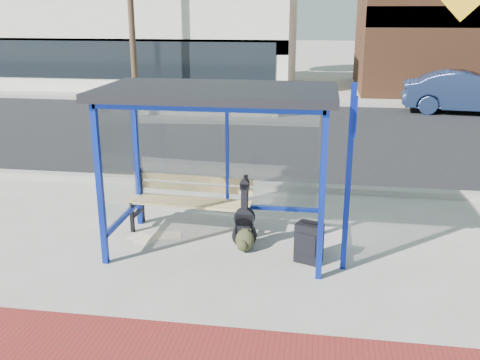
% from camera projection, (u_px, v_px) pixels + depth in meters
% --- Properties ---
extents(ground, '(120.00, 120.00, 0.00)m').
position_uv_depth(ground, '(219.00, 247.00, 8.11)').
color(ground, '#B2ADA0').
rests_on(ground, ground).
extents(brick_paver_strip, '(60.00, 1.00, 0.01)m').
position_uv_depth(brick_paver_strip, '(173.00, 349.00, 5.66)').
color(brick_paver_strip, maroon).
rests_on(brick_paver_strip, ground).
extents(curb_near, '(60.00, 0.25, 0.12)m').
position_uv_depth(curb_near, '(246.00, 185.00, 10.82)').
color(curb_near, gray).
rests_on(curb_near, ground).
extents(street_asphalt, '(60.00, 10.00, 0.00)m').
position_uv_depth(street_asphalt, '(271.00, 133.00, 15.65)').
color(street_asphalt, black).
rests_on(street_asphalt, ground).
extents(curb_far, '(60.00, 0.25, 0.12)m').
position_uv_depth(curb_far, '(284.00, 103.00, 20.43)').
color(curb_far, gray).
rests_on(curb_far, ground).
extents(far_sidewalk, '(60.00, 4.00, 0.01)m').
position_uv_depth(far_sidewalk, '(287.00, 97.00, 22.24)').
color(far_sidewalk, '#B2ADA0').
rests_on(far_sidewalk, ground).
extents(bus_shelter, '(3.30, 1.80, 2.42)m').
position_uv_depth(bus_shelter, '(218.00, 112.00, 7.55)').
color(bus_shelter, '#0E259D').
rests_on(bus_shelter, ground).
extents(storefront_white, '(18.00, 6.04, 4.00)m').
position_uv_depth(storefront_white, '(106.00, 42.00, 25.75)').
color(storefront_white, silver).
rests_on(storefront_white, ground).
extents(storefront_brown, '(10.00, 7.08, 6.40)m').
position_uv_depth(storefront_brown, '(477.00, 16.00, 23.40)').
color(storefront_brown, '#59331E').
rests_on(storefront_brown, ground).
extents(bench, '(2.03, 0.60, 0.95)m').
position_uv_depth(bench, '(190.00, 199.00, 8.62)').
color(bench, black).
rests_on(bench, ground).
extents(guitar_bag, '(0.37, 0.12, 1.02)m').
position_uv_depth(guitar_bag, '(244.00, 224.00, 8.02)').
color(guitar_bag, black).
rests_on(guitar_bag, ground).
extents(suitcase, '(0.42, 0.34, 0.64)m').
position_uv_depth(suitcase, '(309.00, 243.00, 7.55)').
color(suitcase, black).
rests_on(suitcase, ground).
extents(backpack, '(0.33, 0.31, 0.34)m').
position_uv_depth(backpack, '(244.00, 241.00, 7.94)').
color(backpack, '#2A2C18').
rests_on(backpack, ground).
extents(sign_post, '(0.11, 0.32, 2.57)m').
position_uv_depth(sign_post, '(350.00, 169.00, 7.02)').
color(sign_post, navy).
rests_on(sign_post, ground).
extents(newspaper_a, '(0.45, 0.43, 0.01)m').
position_uv_depth(newspaper_a, '(141.00, 238.00, 8.45)').
color(newspaper_a, white).
rests_on(newspaper_a, ground).
extents(newspaper_b, '(0.32, 0.37, 0.01)m').
position_uv_depth(newspaper_b, '(146.00, 240.00, 8.38)').
color(newspaper_b, white).
rests_on(newspaper_b, ground).
extents(newspaper_c, '(0.47, 0.40, 0.01)m').
position_uv_depth(newspaper_c, '(168.00, 235.00, 8.54)').
color(newspaper_c, white).
rests_on(newspaper_c, ground).
extents(parked_car, '(4.51, 1.97, 1.44)m').
position_uv_depth(parked_car, '(468.00, 93.00, 18.50)').
color(parked_car, '#1B294B').
rests_on(parked_car, ground).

